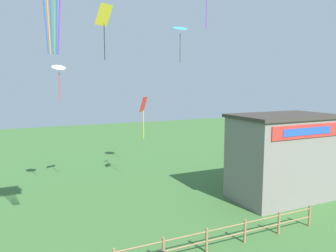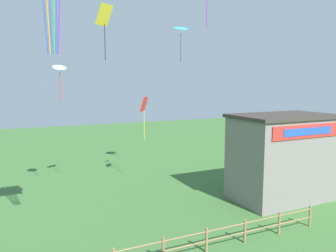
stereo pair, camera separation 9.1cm
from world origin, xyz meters
The scene contains 6 objects.
wooden_fence centered at (0.00, 5.61, 0.72)m, with size 16.72×0.14×1.27m.
seaside_building centered at (10.23, 9.99, 3.12)m, with size 7.36×4.53×6.20m.
kite_white_delta centered at (-4.24, 15.97, 9.41)m, with size 1.04×1.00×2.51m.
kite_red_diamond centered at (2.54, 17.75, 6.34)m, with size 0.91×0.92×3.50m.
kite_yellow_diamond centered at (-1.76, 13.27, 12.35)m, with size 1.18×1.04×3.39m.
kite_cyan_delta centered at (5.47, 16.87, 12.84)m, with size 1.32×1.29×3.02m.
Camera 2 is at (-7.06, -7.55, 8.35)m, focal length 35.00 mm.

